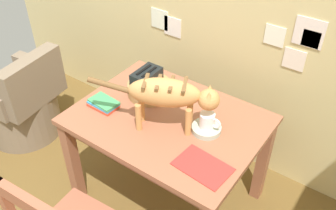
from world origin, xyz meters
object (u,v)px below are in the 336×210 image
object	(u,v)px
book_stack	(103,104)
toaster	(147,82)
saucer_bowl	(206,129)
magazine	(203,166)
coffee_mug	(208,120)
wicker_armchair	(23,106)
cat	(170,95)
dining_table	(168,130)
wicker_basket	(150,89)

from	to	relation	value
book_stack	toaster	bearing A→B (deg)	63.55
saucer_bowl	book_stack	bearing A→B (deg)	-164.55
magazine	toaster	xyz separation A→B (m)	(-0.64, 0.35, 0.08)
coffee_mug	book_stack	world-z (taller)	coffee_mug
toaster	wicker_armchair	size ratio (longest dim) A/B	0.26
cat	book_stack	size ratio (longest dim) A/B	3.52
dining_table	magazine	size ratio (longest dim) A/B	3.92
dining_table	magazine	bearing A→B (deg)	-29.97
magazine	wicker_armchair	bearing A→B (deg)	-177.81
cat	saucer_bowl	world-z (taller)	cat
wicker_basket	toaster	bearing A→B (deg)	177.17
toaster	wicker_armchair	world-z (taller)	toaster
dining_table	cat	xyz separation A→B (m)	(0.06, -0.06, 0.33)
coffee_mug	toaster	distance (m)	0.52
dining_table	wicker_armchair	xyz separation A→B (m)	(-1.37, -0.13, -0.36)
dining_table	coffee_mug	world-z (taller)	coffee_mug
cat	coffee_mug	size ratio (longest dim) A/B	5.06
wicker_basket	saucer_bowl	bearing A→B (deg)	-10.83
coffee_mug	magazine	bearing A→B (deg)	-63.52
coffee_mug	magazine	size ratio (longest dim) A/B	0.46
coffee_mug	wicker_basket	world-z (taller)	coffee_mug
book_stack	wicker_armchair	size ratio (longest dim) A/B	0.24
dining_table	magazine	world-z (taller)	magazine
dining_table	cat	bearing A→B (deg)	-48.45
dining_table	magazine	xyz separation A→B (m)	(0.38, -0.22, 0.10)
coffee_mug	saucer_bowl	bearing A→B (deg)	180.00
book_stack	toaster	distance (m)	0.31
coffee_mug	magazine	world-z (taller)	coffee_mug
coffee_mug	wicker_armchair	world-z (taller)	coffee_mug
cat	saucer_bowl	distance (m)	0.31
wicker_basket	toaster	distance (m)	0.05
saucer_bowl	wicker_basket	size ratio (longest dim) A/B	0.61
book_stack	wicker_basket	xyz separation A→B (m)	(0.16, 0.27, 0.02)
wicker_armchair	dining_table	bearing A→B (deg)	-91.26
wicker_basket	wicker_armchair	size ratio (longest dim) A/B	0.36
dining_table	toaster	distance (m)	0.34
cat	wicker_basket	distance (m)	0.40
wicker_basket	coffee_mug	bearing A→B (deg)	-10.75
cat	dining_table	bearing A→B (deg)	-165.31
cat	book_stack	bearing A→B (deg)	-106.77
dining_table	coffee_mug	size ratio (longest dim) A/B	8.49
coffee_mug	wicker_basket	size ratio (longest dim) A/B	0.47
dining_table	wicker_basket	xyz separation A→B (m)	(-0.24, 0.13, 0.14)
magazine	wicker_armchair	world-z (taller)	wicker_armchair
cat	wicker_armchair	xyz separation A→B (m)	(-1.43, -0.07, -0.69)
coffee_mug	toaster	xyz separation A→B (m)	(-0.51, 0.09, 0.01)
magazine	wicker_basket	size ratio (longest dim) A/B	1.01
dining_table	coffee_mug	bearing A→B (deg)	8.02
dining_table	wicker_armchair	world-z (taller)	wicker_armchair
coffee_mug	book_stack	distance (m)	0.67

